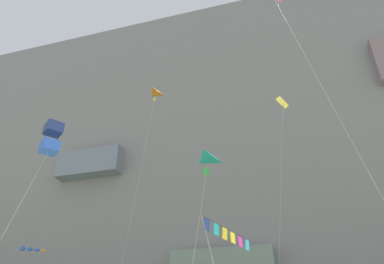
# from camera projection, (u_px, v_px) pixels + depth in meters

# --- Properties ---
(cliff_face) EXTENTS (180.00, 33.77, 63.22)m
(cliff_face) POSITION_uv_depth(u_px,v_px,m) (236.00, 180.00, 72.06)
(cliff_face) COLOR gray
(cliff_face) RESTS_ON ground
(kite_delta_mid_center) EXTENTS (1.75, 6.01, 14.47)m
(kite_delta_mid_center) POSITION_uv_depth(u_px,v_px,m) (200.00, 173.00, 26.32)
(kite_delta_mid_center) COLOR teal
(kite_delta_mid_center) RESTS_ON ground
(kite_banner_front_field) EXTENTS (2.17, 6.47, 8.30)m
(kite_banner_front_field) POSITION_uv_depth(u_px,v_px,m) (229.00, 239.00, 17.30)
(kite_banner_front_field) COLOR black
(kite_banner_front_field) RESTS_ON ground
(kite_box_upper_right) EXTENTS (2.69, 2.96, 14.13)m
(kite_box_upper_right) POSITION_uv_depth(u_px,v_px,m) (51.00, 138.00, 20.04)
(kite_box_upper_right) COLOR navy
(kite_box_upper_right) RESTS_ON ground
(kite_delta_high_right) EXTENTS (1.77, 5.72, 31.03)m
(kite_delta_high_right) POSITION_uv_depth(u_px,v_px,m) (151.00, 104.00, 46.95)
(kite_delta_high_right) COLOR orange
(kite_delta_high_right) RESTS_ON ground
(kite_windsock_low_left) EXTENTS (4.19, 3.52, 12.46)m
(kite_windsock_low_left) POSITION_uv_depth(u_px,v_px,m) (29.00, 250.00, 38.13)
(kite_windsock_low_left) COLOR blue
(kite_windsock_low_left) RESTS_ON ground
(kite_diamond_upper_left) EXTENTS (3.43, 3.94, 23.66)m
(kite_diamond_upper_left) POSITION_uv_depth(u_px,v_px,m) (282.00, 117.00, 33.05)
(kite_diamond_upper_left) COLOR yellow
(kite_diamond_upper_left) RESTS_ON ground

